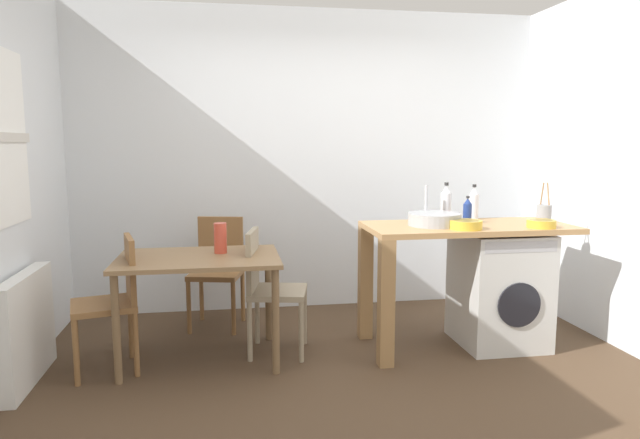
% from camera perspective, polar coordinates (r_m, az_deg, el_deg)
% --- Properties ---
extents(ground_plane, '(5.46, 5.46, 0.00)m').
position_cam_1_polar(ground_plane, '(3.79, 2.91, -15.85)').
color(ground_plane, '#4C3826').
extents(wall_back, '(4.60, 0.10, 2.70)m').
position_cam_1_polar(wall_back, '(5.20, -1.11, 5.92)').
color(wall_back, silver).
rests_on(wall_back, ground_plane).
extents(radiator, '(0.10, 0.80, 0.70)m').
position_cam_1_polar(radiator, '(4.07, -27.56, -9.78)').
color(radiator, white).
rests_on(radiator, ground_plane).
extents(dining_table, '(1.10, 0.76, 0.74)m').
position_cam_1_polar(dining_table, '(4.00, -12.15, -5.03)').
color(dining_table, olive).
rests_on(dining_table, ground_plane).
extents(chair_person_seat, '(0.49, 0.49, 0.90)m').
position_cam_1_polar(chair_person_seat, '(4.02, -20.04, -7.26)').
color(chair_person_seat, olive).
rests_on(chair_person_seat, ground_plane).
extents(chair_opposite, '(0.47, 0.47, 0.90)m').
position_cam_1_polar(chair_opposite, '(4.09, -5.33, -6.53)').
color(chair_opposite, gray).
rests_on(chair_opposite, ground_plane).
extents(chair_spare_by_wall, '(0.48, 0.48, 0.90)m').
position_cam_1_polar(chair_spare_by_wall, '(4.78, -10.26, -4.56)').
color(chair_spare_by_wall, olive).
rests_on(chair_spare_by_wall, ground_plane).
extents(kitchen_counter, '(1.50, 0.68, 0.92)m').
position_cam_1_polar(kitchen_counter, '(4.22, 12.07, -2.71)').
color(kitchen_counter, tan).
rests_on(kitchen_counter, ground_plane).
extents(washing_machine, '(0.60, 0.61, 0.86)m').
position_cam_1_polar(washing_machine, '(4.48, 17.64, -6.63)').
color(washing_machine, silver).
rests_on(washing_machine, ground_plane).
extents(sink_basin, '(0.38, 0.38, 0.09)m').
position_cam_1_polar(sink_basin, '(4.17, 11.49, 0.02)').
color(sink_basin, '#9EA0A5').
rests_on(sink_basin, kitchen_counter).
extents(tap, '(0.02, 0.02, 0.28)m').
position_cam_1_polar(tap, '(4.33, 10.68, 1.58)').
color(tap, '#B2B2B7').
rests_on(tap, kitchen_counter).
extents(bottle_tall_green, '(0.08, 0.08, 0.29)m').
position_cam_1_polar(bottle_tall_green, '(4.48, 12.62, 1.62)').
color(bottle_tall_green, silver).
rests_on(bottle_tall_green, kitchen_counter).
extents(bottle_squat_brown, '(0.06, 0.06, 0.20)m').
position_cam_1_polar(bottle_squat_brown, '(4.34, 14.69, 0.83)').
color(bottle_squat_brown, navy).
rests_on(bottle_squat_brown, kitchen_counter).
extents(bottle_clear_small, '(0.07, 0.07, 0.27)m').
position_cam_1_polar(bottle_clear_small, '(4.58, 15.29, 1.56)').
color(bottle_clear_small, silver).
rests_on(bottle_clear_small, kitchen_counter).
extents(mixing_bowl, '(0.22, 0.22, 0.06)m').
position_cam_1_polar(mixing_bowl, '(4.05, 14.54, -0.46)').
color(mixing_bowl, gold).
rests_on(mixing_bowl, kitchen_counter).
extents(utensil_crock, '(0.11, 0.11, 0.30)m').
position_cam_1_polar(utensil_crock, '(4.61, 21.71, 0.64)').
color(utensil_crock, gray).
rests_on(utensil_crock, kitchen_counter).
extents(colander, '(0.20, 0.20, 0.06)m').
position_cam_1_polar(colander, '(4.29, 21.48, -0.35)').
color(colander, gold).
rests_on(colander, kitchen_counter).
extents(vase, '(0.09, 0.09, 0.22)m').
position_cam_1_polar(vase, '(4.05, -10.04, -1.86)').
color(vase, '#D84C38').
rests_on(vase, dining_table).
extents(scissors, '(0.15, 0.06, 0.01)m').
position_cam_1_polar(scissors, '(4.17, 14.70, -0.66)').
color(scissors, '#B2B2B7').
rests_on(scissors, kitchen_counter).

